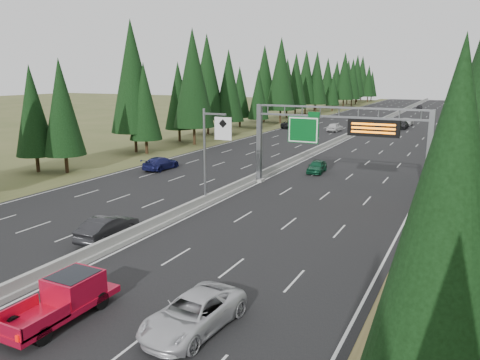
# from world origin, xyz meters

# --- Properties ---
(road) EXTENTS (32.00, 260.00, 0.08)m
(road) POSITION_xyz_m (0.00, 80.00, 0.04)
(road) COLOR black
(road) RESTS_ON ground
(shoulder_right) EXTENTS (3.60, 260.00, 0.06)m
(shoulder_right) POSITION_xyz_m (17.80, 80.00, 0.03)
(shoulder_right) COLOR olive
(shoulder_right) RESTS_ON ground
(shoulder_left) EXTENTS (3.60, 260.00, 0.06)m
(shoulder_left) POSITION_xyz_m (-17.80, 80.00, 0.03)
(shoulder_left) COLOR #434F24
(shoulder_left) RESTS_ON ground
(median_barrier) EXTENTS (0.70, 260.00, 0.85)m
(median_barrier) POSITION_xyz_m (0.00, 80.00, 0.41)
(median_barrier) COLOR gray
(median_barrier) RESTS_ON road
(sign_gantry) EXTENTS (16.75, 0.98, 7.80)m
(sign_gantry) POSITION_xyz_m (8.92, 34.88, 5.27)
(sign_gantry) COLOR slate
(sign_gantry) RESTS_ON road
(hov_sign_pole) EXTENTS (2.80, 0.50, 8.00)m
(hov_sign_pole) POSITION_xyz_m (0.58, 24.97, 4.72)
(hov_sign_pole) COLOR slate
(hov_sign_pole) RESTS_ON road
(tree_row_left) EXTENTS (11.82, 246.54, 18.73)m
(tree_row_left) POSITION_xyz_m (-22.04, 77.49, 9.29)
(tree_row_left) COLOR black
(tree_row_left) RESTS_ON ground
(silver_minivan) EXTENTS (2.94, 5.60, 1.50)m
(silver_minivan) POSITION_xyz_m (9.57, 8.00, 0.83)
(silver_minivan) COLOR silver
(silver_minivan) RESTS_ON road
(red_pickup) EXTENTS (2.01, 5.63, 1.84)m
(red_pickup) POSITION_xyz_m (3.88, 6.46, 1.10)
(red_pickup) COLOR black
(red_pickup) RESTS_ON road
(car_ahead_green) EXTENTS (1.91, 4.17, 1.39)m
(car_ahead_green) POSITION_xyz_m (4.21, 42.01, 0.77)
(car_ahead_green) COLOR #114E31
(car_ahead_green) RESTS_ON road
(car_ahead_dkred) EXTENTS (1.58, 4.15, 1.35)m
(car_ahead_dkred) POSITION_xyz_m (14.50, 77.65, 0.76)
(car_ahead_dkred) COLOR #500E0B
(car_ahead_dkred) RESTS_ON road
(car_ahead_dkgrey) EXTENTS (2.30, 5.34, 1.53)m
(car_ahead_dkgrey) POSITION_xyz_m (6.30, 90.93, 0.85)
(car_ahead_dkgrey) COLOR black
(car_ahead_dkgrey) RESTS_ON road
(car_ahead_white) EXTENTS (2.87, 5.80, 1.58)m
(car_ahead_white) POSITION_xyz_m (6.14, 97.85, 0.87)
(car_ahead_white) COLOR silver
(car_ahead_white) RESTS_ON road
(car_ahead_far) EXTENTS (1.87, 4.28, 1.44)m
(car_ahead_far) POSITION_xyz_m (3.28, 149.30, 0.80)
(car_ahead_far) COLOR black
(car_ahead_far) RESTS_ON road
(car_onc_near) EXTENTS (1.91, 4.86, 1.58)m
(car_onc_near) POSITION_xyz_m (-1.50, 15.00, 0.87)
(car_onc_near) COLOR black
(car_onc_near) RESTS_ON road
(car_onc_blue) EXTENTS (2.16, 5.13, 1.48)m
(car_onc_blue) POSITION_xyz_m (-12.26, 35.58, 0.82)
(car_onc_blue) COLOR #171A52
(car_onc_blue) RESTS_ON road
(car_onc_white) EXTENTS (2.39, 5.01, 1.65)m
(car_onc_white) POSITION_xyz_m (-4.49, 80.68, 0.91)
(car_onc_white) COLOR silver
(car_onc_white) RESTS_ON road
(car_onc_far) EXTENTS (2.65, 5.57, 1.53)m
(car_onc_far) POSITION_xyz_m (-14.20, 82.54, 0.85)
(car_onc_far) COLOR black
(car_onc_far) RESTS_ON road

